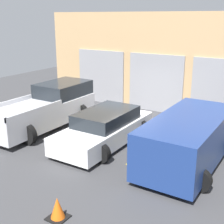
# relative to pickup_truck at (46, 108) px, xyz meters

# --- Properties ---
(ground_plane) EXTENTS (28.00, 28.00, 0.00)m
(ground_plane) POSITION_rel_pickup_truck_xyz_m (3.16, 1.60, -0.82)
(ground_plane) COLOR #3D3D3F
(shophouse_building) EXTENTS (13.21, 0.68, 4.77)m
(shophouse_building) POSITION_rel_pickup_truck_xyz_m (3.15, 4.88, 1.52)
(shophouse_building) COLOR tan
(shophouse_building) RESTS_ON ground
(pickup_truck) EXTENTS (2.37, 5.13, 1.73)m
(pickup_truck) POSITION_rel_pickup_truck_xyz_m (0.00, 0.00, 0.00)
(pickup_truck) COLOR silver
(pickup_truck) RESTS_ON ground
(sedan_white) EXTENTS (2.18, 4.51, 1.26)m
(sedan_white) POSITION_rel_pickup_truck_xyz_m (3.16, -0.25, -0.22)
(sedan_white) COLOR white
(sedan_white) RESTS_ON ground
(sedan_side) EXTENTS (2.32, 4.55, 1.58)m
(sedan_side) POSITION_rel_pickup_truck_xyz_m (6.33, -0.27, 0.04)
(sedan_side) COLOR navy
(sedan_side) RESTS_ON ground
(parking_stripe_far_left) EXTENTS (0.12, 2.20, 0.01)m
(parking_stripe_far_left) POSITION_rel_pickup_truck_xyz_m (-1.58, -0.28, -0.81)
(parking_stripe_far_left) COLOR gold
(parking_stripe_far_left) RESTS_ON ground
(parking_stripe_left) EXTENTS (0.12, 2.20, 0.01)m
(parking_stripe_left) POSITION_rel_pickup_truck_xyz_m (1.58, -0.28, -0.81)
(parking_stripe_left) COLOR gold
(parking_stripe_left) RESTS_ON ground
(parking_stripe_centre) EXTENTS (0.12, 2.20, 0.01)m
(parking_stripe_centre) POSITION_rel_pickup_truck_xyz_m (4.75, -0.28, -0.81)
(parking_stripe_centre) COLOR gold
(parking_stripe_centre) RESTS_ON ground
(traffic_cone) EXTENTS (0.47, 0.47, 0.55)m
(traffic_cone) POSITION_rel_pickup_truck_xyz_m (4.71, -4.65, -0.57)
(traffic_cone) COLOR black
(traffic_cone) RESTS_ON ground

